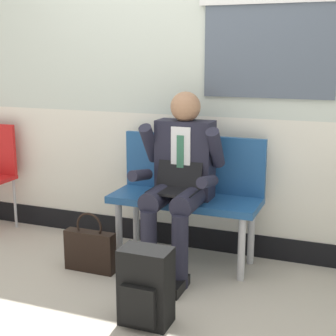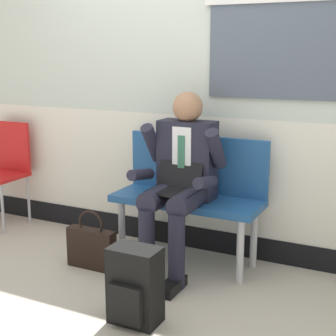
{
  "view_description": "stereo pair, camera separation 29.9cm",
  "coord_description": "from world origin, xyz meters",
  "px_view_note": "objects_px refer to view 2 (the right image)",
  "views": [
    {
      "loc": [
        1.27,
        -3.07,
        1.52
      ],
      "look_at": [
        0.05,
        0.04,
        0.75
      ],
      "focal_mm": 54.46,
      "sensor_mm": 36.0,
      "label": 1
    },
    {
      "loc": [
        1.55,
        -2.95,
        1.52
      ],
      "look_at": [
        0.05,
        0.04,
        0.75
      ],
      "focal_mm": 54.46,
      "sensor_mm": 36.0,
      "label": 2
    }
  ],
  "objects_px": {
    "person_seated": "(179,178)",
    "folding_chair": "(6,164)",
    "bench_with_person": "(191,189)",
    "handbag": "(91,247)",
    "backpack": "(135,287)"
  },
  "relations": [
    {
      "from": "bench_with_person",
      "to": "folding_chair",
      "type": "xyz_separation_m",
      "value": [
        -1.8,
        0.02,
        0.0
      ]
    },
    {
      "from": "backpack",
      "to": "handbag",
      "type": "relative_size",
      "value": 1.05
    },
    {
      "from": "folding_chair",
      "to": "bench_with_person",
      "type": "bearing_deg",
      "value": -0.7
    },
    {
      "from": "bench_with_person",
      "to": "backpack",
      "type": "relative_size",
      "value": 2.39
    },
    {
      "from": "person_seated",
      "to": "folding_chair",
      "type": "relative_size",
      "value": 1.37
    },
    {
      "from": "person_seated",
      "to": "backpack",
      "type": "height_order",
      "value": "person_seated"
    },
    {
      "from": "bench_with_person",
      "to": "folding_chair",
      "type": "distance_m",
      "value": 1.8
    },
    {
      "from": "person_seated",
      "to": "folding_chair",
      "type": "bearing_deg",
      "value": 173.0
    },
    {
      "from": "handbag",
      "to": "folding_chair",
      "type": "xyz_separation_m",
      "value": [
        -1.23,
        0.48,
        0.39
      ]
    },
    {
      "from": "folding_chair",
      "to": "person_seated",
      "type": "bearing_deg",
      "value": -7.0
    },
    {
      "from": "handbag",
      "to": "folding_chair",
      "type": "bearing_deg",
      "value": 158.56
    },
    {
      "from": "backpack",
      "to": "handbag",
      "type": "height_order",
      "value": "backpack"
    },
    {
      "from": "bench_with_person",
      "to": "person_seated",
      "type": "bearing_deg",
      "value": -90.0
    },
    {
      "from": "backpack",
      "to": "handbag",
      "type": "xyz_separation_m",
      "value": [
        -0.65,
        0.51,
        -0.06
      ]
    },
    {
      "from": "person_seated",
      "to": "handbag",
      "type": "height_order",
      "value": "person_seated"
    }
  ]
}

